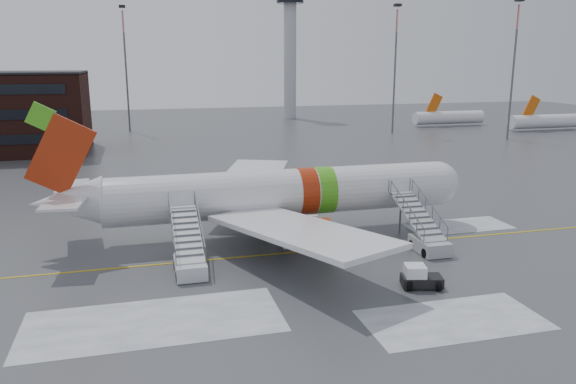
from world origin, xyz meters
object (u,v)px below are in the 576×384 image
object	(u,v)px
airstair_aft	(189,256)
pushback_tug	(419,277)
airstair_fwd	(425,236)
airliner	(270,194)

from	to	relation	value
airstair_aft	pushback_tug	bearing A→B (deg)	-25.22
airstair_fwd	airstair_aft	world-z (taller)	same
airliner	airstair_fwd	distance (m)	12.56
airliner	airstair_fwd	bearing A→B (deg)	-31.98
airliner	pushback_tug	distance (m)	14.87
airstair_fwd	airstair_aft	xyz separation A→B (m)	(-17.67, 0.00, 0.00)
pushback_tug	airstair_aft	bearing A→B (deg)	154.78
airstair_fwd	pushback_tug	distance (m)	7.58
airliner	pushback_tug	bearing A→B (deg)	-63.15
airliner	pushback_tug	size ratio (longest dim) A/B	12.64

